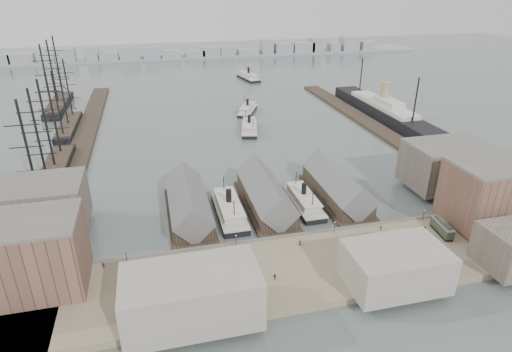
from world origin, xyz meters
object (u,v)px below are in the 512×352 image
object	(u,v)px
ferry_docked_west	(229,209)
tram	(442,228)
horse_cart_left	(169,277)
horse_cart_center	(234,266)
ocean_steamer	(383,110)
horse_cart_right	(358,256)

from	to	relation	value
ferry_docked_west	tram	size ratio (longest dim) A/B	2.74
horse_cart_left	horse_cart_center	xyz separation A→B (m)	(16.95, 0.56, -0.03)
ocean_steamer	horse_cart_left	bearing A→B (deg)	-136.38
ferry_docked_west	horse_cart_right	bearing A→B (deg)	-50.23
ferry_docked_west	horse_cart_left	distance (m)	38.48
horse_cart_right	tram	bearing A→B (deg)	-74.34
horse_cart_left	horse_cart_right	distance (m)	50.78
ocean_steamer	horse_cart_right	world-z (taller)	ocean_steamer
ocean_steamer	horse_cart_left	world-z (taller)	ocean_steamer
ferry_docked_west	horse_cart_center	world-z (taller)	ferry_docked_west
ocean_steamer	horse_cart_left	xyz separation A→B (m)	(-126.53, -120.57, -1.50)
ocean_steamer	tram	bearing A→B (deg)	-111.27
horse_cart_left	ferry_docked_west	bearing A→B (deg)	-3.60
horse_cart_left	horse_cart_right	bearing A→B (deg)	-63.10
horse_cart_center	ocean_steamer	bearing A→B (deg)	-14.39
tram	horse_cart_center	xyz separation A→B (m)	(-63.63, -1.95, -1.06)
horse_cart_center	horse_cart_right	size ratio (longest dim) A/B	1.00
tram	horse_cart_left	distance (m)	80.62
horse_cart_left	horse_cart_right	world-z (taller)	horse_cart_right
horse_cart_left	ocean_steamer	bearing A→B (deg)	-15.95
ocean_steamer	tram	distance (m)	126.68
tram	horse_cart_right	size ratio (longest dim) A/B	2.18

